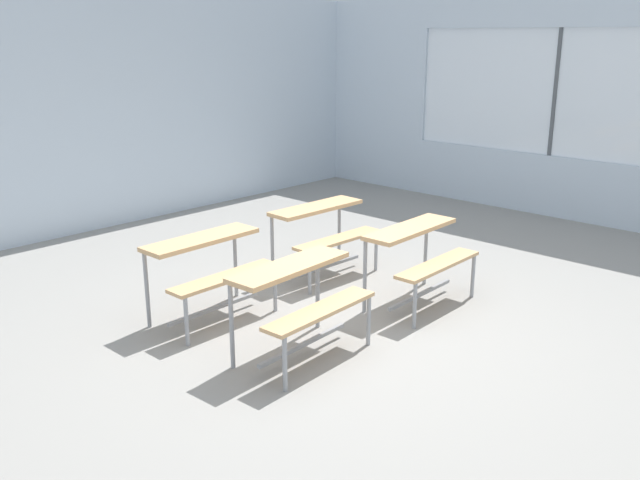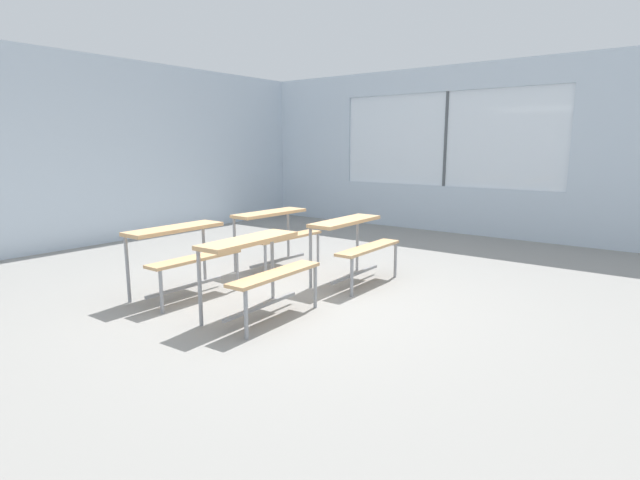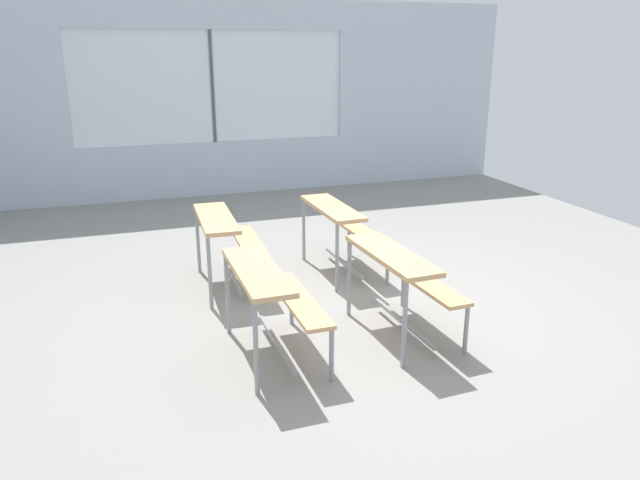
{
  "view_description": "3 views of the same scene",
  "coord_description": "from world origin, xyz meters",
  "px_view_note": "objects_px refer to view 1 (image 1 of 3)",
  "views": [
    {
      "loc": [
        -4.05,
        -3.59,
        2.46
      ],
      "look_at": [
        0.24,
        0.43,
        0.68
      ],
      "focal_mm": 38.23,
      "sensor_mm": 36.0,
      "label": 1
    },
    {
      "loc": [
        -3.8,
        -3.3,
        1.6
      ],
      "look_at": [
        1.1,
        0.43,
        0.43
      ],
      "focal_mm": 28.0,
      "sensor_mm": 36.0,
      "label": 2
    },
    {
      "loc": [
        -4.7,
        2.04,
        2.32
      ],
      "look_at": [
        0.85,
        0.15,
        0.43
      ],
      "focal_mm": 34.01,
      "sensor_mm": 36.0,
      "label": 3
    }
  ],
  "objects_px": {
    "desk_bench_r0c1": "(420,247)",
    "desk_bench_r1c1": "(324,224)",
    "desk_bench_r0c0": "(300,289)",
    "desk_bench_r1c0": "(210,259)"
  },
  "relations": [
    {
      "from": "desk_bench_r0c0",
      "to": "desk_bench_r0c1",
      "type": "height_order",
      "value": "same"
    },
    {
      "from": "desk_bench_r1c1",
      "to": "desk_bench_r1c0",
      "type": "bearing_deg",
      "value": -176.28
    },
    {
      "from": "desk_bench_r0c1",
      "to": "desk_bench_r1c1",
      "type": "height_order",
      "value": "same"
    },
    {
      "from": "desk_bench_r0c1",
      "to": "desk_bench_r1c0",
      "type": "height_order",
      "value": "same"
    },
    {
      "from": "desk_bench_r0c0",
      "to": "desk_bench_r1c1",
      "type": "bearing_deg",
      "value": 34.55
    },
    {
      "from": "desk_bench_r0c0",
      "to": "desk_bench_r1c0",
      "type": "xyz_separation_m",
      "value": [
        -0.02,
        1.1,
        0.0
      ]
    },
    {
      "from": "desk_bench_r0c1",
      "to": "desk_bench_r1c0",
      "type": "bearing_deg",
      "value": 141.86
    },
    {
      "from": "desk_bench_r0c0",
      "to": "desk_bench_r0c1",
      "type": "xyz_separation_m",
      "value": [
        1.53,
        -0.05,
        0.0
      ]
    },
    {
      "from": "desk_bench_r0c0",
      "to": "desk_bench_r1c0",
      "type": "relative_size",
      "value": 1.02
    },
    {
      "from": "desk_bench_r0c1",
      "to": "desk_bench_r1c0",
      "type": "relative_size",
      "value": 1.01
    }
  ]
}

